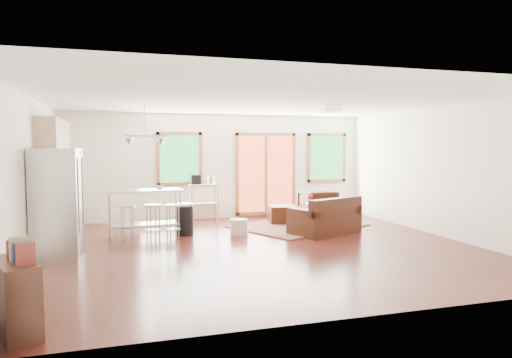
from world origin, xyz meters
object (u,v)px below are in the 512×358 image
object	(u,v)px
refrigerator	(58,204)
kitchen_cart	(202,189)
ottoman	(283,214)
island	(145,204)
coffee_table	(308,210)
rug	(298,226)
armchair	(317,203)
loveseat	(326,219)

from	to	relation	value
refrigerator	kitchen_cart	xyz separation A→B (m)	(2.87, 3.19, -0.12)
ottoman	refrigerator	distance (m)	5.14
island	coffee_table	bearing A→B (deg)	6.93
rug	ottoman	size ratio (longest dim) A/B	4.24
coffee_table	island	size ratio (longest dim) A/B	0.73
armchair	island	world-z (taller)	island
rug	ottoman	world-z (taller)	ottoman
rug	coffee_table	distance (m)	0.53
rug	refrigerator	xyz separation A→B (m)	(-4.78, -1.67, 0.87)
armchair	refrigerator	distance (m)	6.11
coffee_table	refrigerator	xyz separation A→B (m)	(-5.13, -1.91, 0.55)
refrigerator	island	distance (m)	2.05
island	loveseat	bearing A→B (deg)	-11.67
loveseat	island	xyz separation A→B (m)	(-3.59, 0.74, 0.35)
ottoman	island	xyz separation A→B (m)	(-3.18, -0.74, 0.44)
rug	kitchen_cart	world-z (taller)	kitchen_cart
ottoman	kitchen_cart	xyz separation A→B (m)	(-1.72, 1.00, 0.55)
kitchen_cart	refrigerator	bearing A→B (deg)	-131.95
coffee_table	island	world-z (taller)	island
refrigerator	island	bearing A→B (deg)	50.40
armchair	island	xyz separation A→B (m)	(-4.17, -0.96, 0.24)
coffee_table	kitchen_cart	xyz separation A→B (m)	(-2.26, 1.28, 0.43)
refrigerator	armchair	bearing A→B (deg)	28.03
rug	loveseat	xyz separation A→B (m)	(0.23, -0.95, 0.29)
kitchen_cart	loveseat	bearing A→B (deg)	-49.18
coffee_table	ottoman	xyz separation A→B (m)	(-0.53, 0.29, -0.13)
loveseat	refrigerator	distance (m)	5.10
loveseat	coffee_table	distance (m)	1.20
armchair	island	distance (m)	4.28
armchair	refrigerator	size ratio (longest dim) A/B	0.46
rug	island	bearing A→B (deg)	-176.43
ottoman	rug	bearing A→B (deg)	-70.28
refrigerator	island	world-z (taller)	refrigerator
rug	armchair	bearing A→B (deg)	43.28
rug	kitchen_cart	bearing A→B (deg)	141.43
rug	refrigerator	world-z (taller)	refrigerator
loveseat	armchair	size ratio (longest dim) A/B	1.99
loveseat	coffee_table	bearing A→B (deg)	61.48
ottoman	armchair	bearing A→B (deg)	12.85
loveseat	kitchen_cart	world-z (taller)	kitchen_cart
coffee_table	loveseat	bearing A→B (deg)	-95.57
refrigerator	coffee_table	bearing A→B (deg)	25.00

